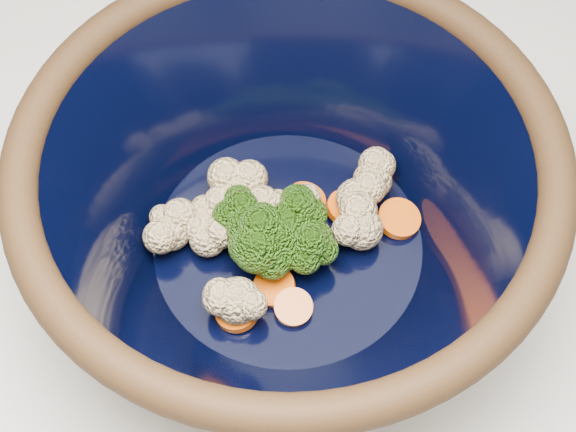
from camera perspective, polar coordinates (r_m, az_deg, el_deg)
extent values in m
cylinder|color=black|center=(0.58, 0.00, -3.20)|extent=(0.20, 0.20, 0.01)
torus|color=black|center=(0.47, 0.00, 4.38)|extent=(0.34, 0.34, 0.02)
cylinder|color=black|center=(0.56, 0.00, -1.98)|extent=(0.19, 0.19, 0.00)
cylinder|color=#608442|center=(0.54, 1.58, -3.09)|extent=(0.01, 0.01, 0.02)
ellipsoid|color=#376813|center=(0.53, 1.63, -1.98)|extent=(0.04, 0.04, 0.03)
cylinder|color=#608442|center=(0.56, 0.70, -0.69)|extent=(0.01, 0.01, 0.02)
ellipsoid|color=#376813|center=(0.54, 0.72, 0.53)|extent=(0.04, 0.04, 0.03)
cylinder|color=#608442|center=(0.54, -1.07, -3.29)|extent=(0.01, 0.01, 0.02)
ellipsoid|color=#376813|center=(0.53, -1.11, -2.21)|extent=(0.04, 0.04, 0.03)
cylinder|color=#608442|center=(0.55, -1.87, -2.57)|extent=(0.01, 0.01, 0.02)
ellipsoid|color=#376813|center=(0.52, -1.94, -1.29)|extent=(0.04, 0.04, 0.04)
cylinder|color=#608442|center=(0.56, -3.24, -0.58)|extent=(0.01, 0.01, 0.02)
ellipsoid|color=#376813|center=(0.54, -3.35, 0.58)|extent=(0.04, 0.04, 0.03)
cylinder|color=#608442|center=(0.55, -1.88, -2.37)|extent=(0.01, 0.01, 0.02)
ellipsoid|color=#376813|center=(0.52, -1.96, -0.96)|extent=(0.05, 0.05, 0.04)
sphere|color=beige|center=(0.56, 1.12, 0.20)|extent=(0.03, 0.03, 0.03)
sphere|color=beige|center=(0.56, -0.77, 0.42)|extent=(0.03, 0.03, 0.03)
sphere|color=beige|center=(0.52, -3.63, -6.03)|extent=(0.03, 0.03, 0.03)
sphere|color=beige|center=(0.55, 5.25, -0.92)|extent=(0.03, 0.03, 0.03)
sphere|color=beige|center=(0.56, 4.88, 1.22)|extent=(0.03, 0.03, 0.03)
sphere|color=beige|center=(0.55, -5.73, -1.62)|extent=(0.03, 0.03, 0.03)
sphere|color=beige|center=(0.56, -3.61, 1.74)|extent=(0.03, 0.03, 0.03)
sphere|color=beige|center=(0.56, -3.86, 0.94)|extent=(0.03, 0.03, 0.03)
sphere|color=beige|center=(0.56, -6.12, -0.53)|extent=(0.03, 0.03, 0.03)
sphere|color=beige|center=(0.55, -8.36, -1.03)|extent=(0.03, 0.03, 0.03)
sphere|color=beige|center=(0.54, -1.86, -2.31)|extent=(0.03, 0.03, 0.03)
sphere|color=beige|center=(0.57, 6.02, 2.55)|extent=(0.03, 0.03, 0.03)
cylinder|color=#E65C0A|center=(0.57, 4.10, 0.59)|extent=(0.03, 0.03, 0.01)
cylinder|color=#E65C0A|center=(0.56, -2.87, -1.30)|extent=(0.03, 0.03, 0.01)
cylinder|color=#E65C0A|center=(0.55, -0.52, -2.12)|extent=(0.02, 0.02, 0.01)
cylinder|color=#E65C0A|center=(0.57, 1.28, 1.18)|extent=(0.03, 0.03, 0.01)
cylinder|color=#E65C0A|center=(0.53, 0.38, -6.50)|extent=(0.03, 0.03, 0.01)
cylinder|color=#E65C0A|center=(0.53, -3.66, -6.79)|extent=(0.03, 0.03, 0.01)
cylinder|color=#E65C0A|center=(0.54, -0.98, -5.04)|extent=(0.03, 0.03, 0.01)
cylinder|color=#E65C0A|center=(0.57, 7.89, -0.19)|extent=(0.03, 0.03, 0.01)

